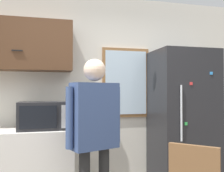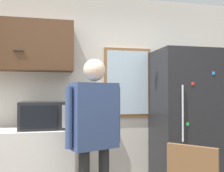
{
  "view_description": "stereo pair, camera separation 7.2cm",
  "coord_description": "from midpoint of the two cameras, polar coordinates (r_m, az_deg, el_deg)",
  "views": [
    {
      "loc": [
        -0.51,
        -1.51,
        1.38
      ],
      "look_at": [
        0.12,
        1.03,
        1.43
      ],
      "focal_mm": 40.0,
      "sensor_mm": 36.0,
      "label": 1
    },
    {
      "loc": [
        -0.44,
        -1.53,
        1.38
      ],
      "look_at": [
        0.12,
        1.03,
        1.43
      ],
      "focal_mm": 40.0,
      "sensor_mm": 36.0,
      "label": 2
    }
  ],
  "objects": [
    {
      "name": "back_wall",
      "position": [
        3.45,
        -4.43,
        -1.55
      ],
      "size": [
        6.0,
        0.06,
        2.7
      ],
      "color": "silver",
      "rests_on": "ground_plane"
    },
    {
      "name": "microwave",
      "position": [
        3.02,
        -14.47,
        -6.49
      ],
      "size": [
        0.56,
        0.38,
        0.32
      ],
      "color": "#232326",
      "rests_on": "counter"
    },
    {
      "name": "person",
      "position": [
        2.55,
        -3.26,
        -8.62
      ],
      "size": [
        0.59,
        0.37,
        1.7
      ],
      "rotation": [
        0.0,
        0.0,
        0.35
      ],
      "color": "black",
      "rests_on": "ground_plane"
    },
    {
      "name": "refrigerator",
      "position": [
        3.52,
        16.89,
        -7.89
      ],
      "size": [
        0.79,
        0.69,
        1.92
      ],
      "color": "#232326",
      "rests_on": "ground_plane"
    },
    {
      "name": "window",
      "position": [
        3.52,
        4.15,
        0.8
      ],
      "size": [
        0.68,
        0.05,
        0.97
      ],
      "color": "olive"
    }
  ]
}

